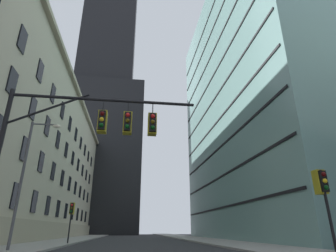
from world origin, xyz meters
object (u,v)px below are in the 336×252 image
Objects in this scene: traffic_signal_mast at (92,133)px; traffic_light_near_right at (322,186)px; street_lamppost at (28,170)px; traffic_light_far_left at (72,211)px.

traffic_signal_mast is 10.33m from traffic_light_near_right.
street_lamppost is at bearing 152.82° from traffic_light_near_right.
traffic_signal_mast is 16.18m from traffic_light_far_left.
traffic_light_far_left is 9.09m from street_lamppost.
traffic_light_near_right is at bearing -50.41° from traffic_light_far_left.
street_lamppost is (-14.96, 7.68, 1.92)m from traffic_light_near_right.
traffic_light_far_left is (-3.57, 15.60, -2.36)m from traffic_signal_mast.
street_lamppost is at bearing -98.74° from traffic_light_far_left.
traffic_signal_mast is at bearing -54.18° from street_lamppost.
traffic_signal_mast is 1.05× the size of street_lamppost.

